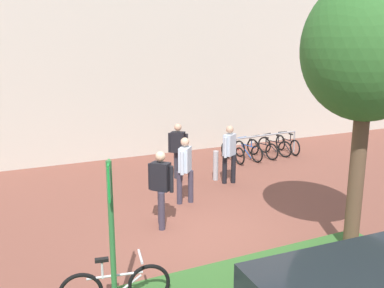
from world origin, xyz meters
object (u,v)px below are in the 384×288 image
parking_sign_post (111,218)px  person_suited_navy (178,148)px  bollard_steel (216,166)px  person_casual_tan (229,151)px  tree_sidewalk (368,51)px  person_shirt_white (185,166)px  person_suited_dark (161,184)px  bike_rack_cluster (261,148)px  bike_at_sign (116,287)px

parking_sign_post → person_suited_navy: (3.47, 5.71, -0.59)m
bollard_steel → person_casual_tan: size_ratio=0.52×
person_casual_tan → parking_sign_post: bearing=-134.6°
tree_sidewalk → bollard_steel: 6.23m
person_shirt_white → person_suited_dark: (-1.07, -1.08, 0.00)m
person_shirt_white → tree_sidewalk: bearing=-66.1°
bollard_steel → person_shirt_white: 2.18m
bike_rack_cluster → tree_sidewalk: bearing=-111.4°
bollard_steel → person_casual_tan: (0.21, -0.43, 0.53)m
parking_sign_post → person_suited_navy: bearing=58.7°
bollard_steel → person_shirt_white: size_ratio=0.52×
bollard_steel → parking_sign_post: bearing=-130.8°
person_suited_navy → person_suited_dark: 3.41m
tree_sidewalk → bike_at_sign: tree_sidewalk is taller
person_suited_navy → tree_sidewalk: bearing=-79.2°
person_casual_tan → person_suited_navy: same height
tree_sidewalk → person_shirt_white: (-1.72, 3.87, -2.85)m
person_suited_dark → bollard_steel: bearing=42.2°
bike_at_sign → bollard_steel: 6.62m
person_shirt_white → person_suited_navy: same height
parking_sign_post → person_casual_tan: 6.70m
bollard_steel → bike_at_sign: bearing=-131.6°
person_shirt_white → bike_rack_cluster: bearing=34.4°
bike_at_sign → person_suited_dark: person_suited_dark is taller
bike_at_sign → person_suited_navy: (3.40, 5.48, 0.63)m
tree_sidewalk → bike_rack_cluster: size_ratio=1.60×
person_suited_navy → bike_at_sign: bearing=-121.8°
bike_rack_cluster → parking_sign_post: bearing=-136.7°
bike_at_sign → person_suited_navy: person_suited_navy is taller
bollard_steel → person_suited_dark: size_ratio=0.52×
parking_sign_post → bollard_steel: bearing=49.2°
bike_rack_cluster → person_suited_dark: size_ratio=1.86×
bollard_steel → person_suited_navy: bearing=152.0°
tree_sidewalk → person_suited_navy: bearing=100.8°
tree_sidewalk → bike_at_sign: 5.69m
bike_at_sign → person_shirt_white: person_shirt_white is taller
bollard_steel → person_shirt_white: (-1.62, -1.36, 0.53)m
bike_at_sign → person_suited_dark: 3.11m
bike_at_sign → person_casual_tan: person_casual_tan is taller
parking_sign_post → bike_rack_cluster: size_ratio=0.75×
tree_sidewalk → bike_rack_cluster: tree_sidewalk is taller
person_shirt_white → person_suited_navy: (0.62, 1.89, 0.00)m
bike_at_sign → tree_sidewalk: bearing=-3.5°
tree_sidewalk → person_suited_navy: 6.51m
bike_rack_cluster → person_casual_tan: 3.39m
person_suited_dark → tree_sidewalk: bearing=-45.1°
bike_rack_cluster → person_suited_navy: person_suited_navy is taller
person_shirt_white → person_suited_dark: size_ratio=1.00×
bollard_steel → person_suited_navy: 1.25m
parking_sign_post → bollard_steel: 6.93m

